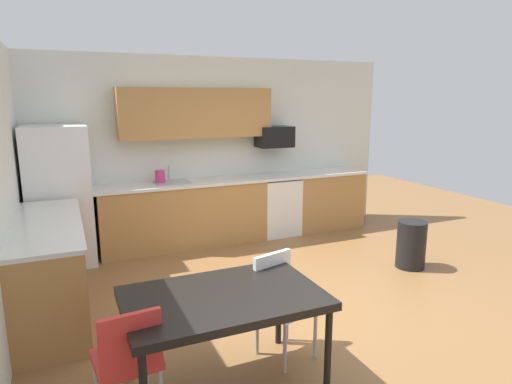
{
  "coord_description": "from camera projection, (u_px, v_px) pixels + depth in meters",
  "views": [
    {
      "loc": [
        -2.09,
        -3.77,
        2.11
      ],
      "look_at": [
        0.0,
        1.0,
        1.0
      ],
      "focal_mm": 31.03,
      "sensor_mm": 36.0,
      "label": 1
    }
  ],
  "objects": [
    {
      "name": "chair_far_side",
      "position": [
        128.0,
        357.0,
        2.8
      ],
      "size": [
        0.44,
        0.44,
        0.85
      ],
      "color": "red",
      "rests_on": "ground"
    },
    {
      "name": "ground_plane",
      "position": [
        294.0,
        303.0,
        4.64
      ],
      "size": [
        12.0,
        12.0,
        0.0
      ],
      "primitive_type": "plane",
      "color": "olive"
    },
    {
      "name": "countertop_left",
      "position": [
        46.0,
        224.0,
        4.26
      ],
      "size": [
        0.64,
        2.0,
        0.04
      ],
      "primitive_type": "cube",
      "color": "silver",
      "rests_on": "cabinet_run_left"
    },
    {
      "name": "countertop_back",
      "position": [
        221.0,
        180.0,
        6.5
      ],
      "size": [
        4.8,
        0.64,
        0.04
      ],
      "primitive_type": "cube",
      "color": "silver",
      "rests_on": "cabinet_run_back"
    },
    {
      "name": "sink_basin",
      "position": [
        172.0,
        187.0,
        6.23
      ],
      "size": [
        0.48,
        0.4,
        0.14
      ],
      "primitive_type": "cube",
      "color": "#A5A8AD",
      "rests_on": "countertop_back"
    },
    {
      "name": "cabinet_run_back",
      "position": [
        184.0,
        215.0,
        6.38
      ],
      "size": [
        2.38,
        0.6,
        0.9
      ],
      "primitive_type": "cube",
      "color": "#AD7A42",
      "rests_on": "ground"
    },
    {
      "name": "refrigerator",
      "position": [
        59.0,
        197.0,
        5.58
      ],
      "size": [
        0.76,
        0.7,
        1.78
      ],
      "primitive_type": "cube",
      "color": "white",
      "rests_on": "ground"
    },
    {
      "name": "dining_table",
      "position": [
        223.0,
        302.0,
        3.15
      ],
      "size": [
        1.4,
        0.9,
        0.75
      ],
      "color": "black",
      "rests_on": "ground"
    },
    {
      "name": "oven_range",
      "position": [
        277.0,
        205.0,
        6.96
      ],
      "size": [
        0.6,
        0.6,
        0.91
      ],
      "color": "white",
      "rests_on": "ground"
    },
    {
      "name": "trash_bin",
      "position": [
        411.0,
        244.0,
        5.57
      ],
      "size": [
        0.36,
        0.36,
        0.6
      ],
      "primitive_type": "cylinder",
      "color": "black",
      "rests_on": "ground"
    },
    {
      "name": "cabinet_run_left",
      "position": [
        51.0,
        270.0,
        4.36
      ],
      "size": [
        0.6,
        2.0,
        0.9
      ],
      "primitive_type": "cube",
      "color": "#AD7A42",
      "rests_on": "ground"
    },
    {
      "name": "cabinet_run_back_right",
      "position": [
        325.0,
        200.0,
        7.31
      ],
      "size": [
        1.17,
        0.6,
        0.9
      ],
      "primitive_type": "cube",
      "color": "#AD7A42",
      "rests_on": "ground"
    },
    {
      "name": "microwave",
      "position": [
        274.0,
        137.0,
        6.83
      ],
      "size": [
        0.54,
        0.36,
        0.32
      ],
      "primitive_type": "cube",
      "color": "black"
    },
    {
      "name": "wall_back",
      "position": [
        213.0,
        149.0,
        6.73
      ],
      "size": [
        5.8,
        0.1,
        2.7
      ],
      "primitive_type": "cube",
      "color": "silver",
      "rests_on": "ground"
    },
    {
      "name": "chair_near_table",
      "position": [
        281.0,
        297.0,
        3.65
      ],
      "size": [
        0.49,
        0.49,
        0.85
      ],
      "color": "white",
      "rests_on": "ground"
    },
    {
      "name": "sink_faucet",
      "position": [
        169.0,
        174.0,
        6.36
      ],
      "size": [
        0.02,
        0.02,
        0.24
      ],
      "primitive_type": "cylinder",
      "color": "#B2B5BA",
      "rests_on": "countertop_back"
    },
    {
      "name": "upper_cabinets_back",
      "position": [
        196.0,
        113.0,
        6.3
      ],
      "size": [
        2.2,
        0.34,
        0.7
      ],
      "primitive_type": "cube",
      "color": "#AD7A42"
    },
    {
      "name": "kettle",
      "position": [
        160.0,
        177.0,
        6.18
      ],
      "size": [
        0.14,
        0.14,
        0.2
      ],
      "primitive_type": "cylinder",
      "color": "#CC3372",
      "rests_on": "countertop_back"
    }
  ]
}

